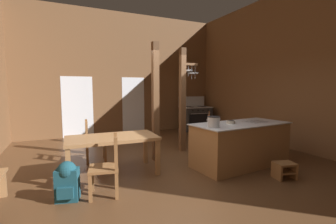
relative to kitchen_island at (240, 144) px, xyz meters
name	(u,v)px	position (x,y,z in m)	size (l,w,h in m)	color
ground_plane	(178,172)	(-1.37, 0.29, -0.51)	(7.90, 9.45, 0.10)	brown
wall_back	(123,74)	(-1.37, 4.69, 1.71)	(7.90, 0.14, 4.34)	brown
wall_right	(302,69)	(2.25, 0.29, 1.71)	(0.14, 9.45, 4.34)	brown
glazed_door_back_left	(78,107)	(-2.96, 4.61, 0.57)	(1.00, 0.01, 2.05)	white
glazed_panel_back_right	(133,105)	(-1.01, 4.61, 0.57)	(0.84, 0.01, 2.05)	white
kitchen_island	(240,144)	(0.00, 0.00, 0.00)	(2.24, 1.15, 0.92)	#9E7044
stove_range	(195,118)	(1.35, 4.04, 0.02)	(1.18, 0.88, 1.32)	#323232
support_post_with_pot_rack	(183,96)	(-0.55, 1.56, 0.99)	(0.54, 0.23, 2.69)	brown
support_post_center	(155,102)	(-1.52, 1.12, 0.89)	(0.14, 0.14, 2.69)	brown
step_stool	(284,169)	(0.21, -0.94, -0.28)	(0.41, 0.35, 0.30)	olive
dining_table	(112,141)	(-2.62, 0.63, 0.19)	(1.73, 0.95, 0.74)	#9E7044
ladderback_chair_near_window	(107,167)	(-2.88, -0.24, -0.01)	(0.52, 0.52, 0.95)	olive
ladderback_chair_by_post	(93,142)	(-2.85, 1.59, -0.01)	(0.48, 0.48, 0.95)	olive
backpack	(67,180)	(-3.45, -0.18, -0.14)	(0.37, 0.35, 0.60)	#194756
stockpot_on_counter	(214,122)	(-0.83, -0.16, 0.56)	(0.31, 0.24, 0.20)	#B7BABF
mixing_bowl_on_counter	(231,122)	(-0.23, 0.06, 0.49)	(0.18, 0.18, 0.07)	#B2A893
bottle_tall_on_counter	(209,119)	(-0.75, 0.10, 0.57)	(0.06, 0.06, 0.28)	#56331E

